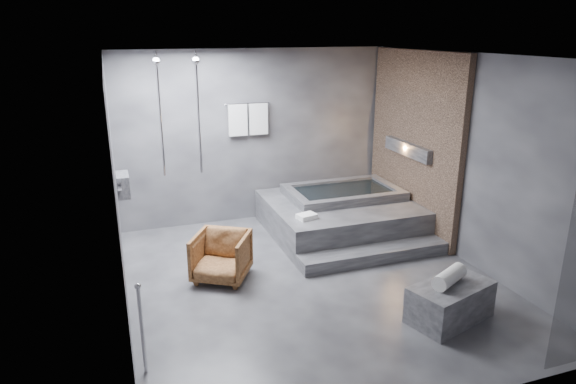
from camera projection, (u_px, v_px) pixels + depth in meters
name	position (u px, v px, depth m)	size (l,w,h in m)	color
room	(335.00, 143.00, 6.40)	(5.00, 5.04, 2.82)	#2B2B2E
tub_deck	(339.00, 216.00, 8.14)	(2.20, 2.00, 0.50)	#303032
tub_step	(374.00, 255.00, 7.13)	(2.20, 0.36, 0.18)	#303032
concrete_bench	(450.00, 302.00, 5.66)	(0.94, 0.52, 0.42)	#38383B
driftwood_chair	(221.00, 257.00, 6.55)	(0.66, 0.68, 0.62)	#462611
rolled_towel	(449.00, 277.00, 5.58)	(0.18, 0.18, 0.49)	white
deck_towel	(307.00, 216.00, 7.31)	(0.26, 0.19, 0.07)	white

